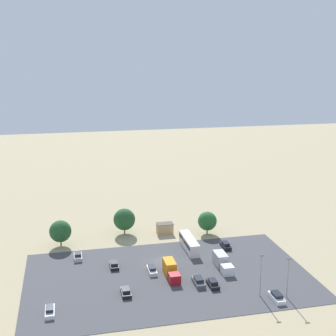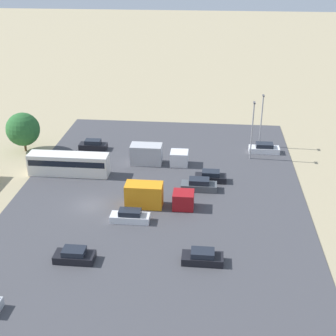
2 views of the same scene
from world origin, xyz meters
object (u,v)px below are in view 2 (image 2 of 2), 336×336
at_px(parked_car_8, 211,177).
at_px(parked_truck_1, 156,155).
at_px(parked_car_7, 74,256).
at_px(parked_car_0, 202,257).
at_px(parked_car_5, 130,217).
at_px(parked_car_4, 93,145).
at_px(parked_car_6, 264,149).
at_px(parked_truck_0, 155,196).
at_px(bus, 69,163).
at_px(parked_car_3, 199,185).

distance_m(parked_car_8, parked_truck_1, 9.72).
height_order(parked_car_7, parked_truck_1, parked_truck_1).
xyz_separation_m(parked_car_0, parked_car_7, (0.99, -13.23, 0.00)).
relative_size(parked_car_5, parked_truck_1, 0.54).
xyz_separation_m(parked_car_4, parked_car_7, (29.29, 5.19, -0.05)).
bearing_deg(parked_car_8, parked_car_5, -39.17).
bearing_deg(parked_car_7, parked_car_4, -169.96).
height_order(parked_car_4, parked_car_6, parked_car_4).
distance_m(parked_car_8, parked_truck_0, 10.30).
distance_m(parked_car_0, parked_car_5, 11.34).
height_order(bus, parked_car_5, bus).
xyz_separation_m(parked_car_5, parked_car_7, (8.15, -4.44, -0.04)).
bearing_deg(parked_car_0, parked_truck_0, 29.59).
xyz_separation_m(parked_car_0, parked_car_5, (-7.17, -8.79, 0.04)).
bearing_deg(parked_car_0, parked_car_8, -1.79).
distance_m(parked_car_7, parked_car_8, 24.03).
relative_size(parked_car_5, parked_car_7, 1.11).
height_order(bus, parked_car_0, bus).
height_order(parked_car_3, parked_car_8, parked_car_3).
xyz_separation_m(parked_car_0, parked_car_3, (-15.94, -0.93, 0.08)).
bearing_deg(parked_car_5, parked_car_3, -41.85).
relative_size(bus, parked_truck_0, 1.33).
distance_m(bus, parked_car_8, 20.20).
height_order(bus, parked_truck_1, bus).
xyz_separation_m(parked_car_4, parked_car_6, (-1.22, 27.30, -0.00)).
relative_size(parked_car_3, parked_car_6, 1.00).
relative_size(bus, parked_car_8, 2.63).
xyz_separation_m(parked_car_0, parked_car_4, (-28.30, -18.42, 0.05)).
height_order(parked_car_0, parked_car_4, parked_car_4).
relative_size(parked_car_3, parked_truck_1, 0.56).
bearing_deg(parked_car_5, parked_truck_1, -3.71).
bearing_deg(parked_truck_1, bus, -68.12).
relative_size(bus, parked_car_4, 2.57).
distance_m(parked_car_7, parked_truck_0, 13.90).
relative_size(bus, parked_car_0, 2.65).
bearing_deg(parked_car_3, bus, -99.07).
distance_m(parked_car_6, parked_truck_1, 17.61).
height_order(parked_car_4, parked_car_5, parked_car_4).
height_order(parked_car_3, parked_car_7, parked_car_3).
bearing_deg(parked_truck_1, parked_car_4, -113.36).
relative_size(parked_car_5, parked_car_6, 0.98).
relative_size(parked_car_0, parked_car_7, 1.03).
bearing_deg(parked_car_3, parked_car_5, -41.85).
relative_size(parked_car_6, parked_car_7, 1.14).
bearing_deg(parked_truck_1, parked_car_8, 58.90).
relative_size(parked_car_4, parked_truck_0, 0.52).
relative_size(parked_car_0, parked_truck_1, 0.50).
height_order(parked_car_0, parked_truck_0, parked_truck_0).
height_order(parked_car_4, parked_truck_1, parked_truck_1).
relative_size(bus, parked_truck_1, 1.33).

